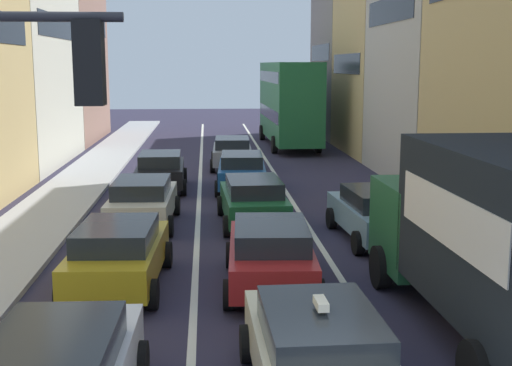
{
  "coord_description": "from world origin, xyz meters",
  "views": [
    {
      "loc": [
        -1.39,
        -7.02,
        4.94
      ],
      "look_at": [
        0.0,
        12.0,
        1.6
      ],
      "focal_mm": 47.62,
      "sensor_mm": 36.0,
      "label": 1
    }
  ],
  "objects": [
    {
      "name": "building_row_right",
      "position": [
        9.9,
        20.39,
        6.3
      ],
      "size": [
        7.2,
        43.9,
        14.04
      ],
      "rotation": [
        0.0,
        0.0,
        -1.57
      ],
      "color": "gray",
      "rests_on": "ground"
    },
    {
      "name": "sedan_centre_lane_second",
      "position": [
        0.0,
        7.54,
        0.8
      ],
      "size": [
        2.24,
        4.39,
        1.49
      ],
      "rotation": [
        0.0,
        0.0,
        1.52
      ],
      "color": "#A51E1E",
      "rests_on": "ground"
    },
    {
      "name": "coupe_centre_lane_fourth",
      "position": [
        -0.02,
        19.51,
        0.8
      ],
      "size": [
        2.22,
        4.38,
        1.49
      ],
      "rotation": [
        0.0,
        0.0,
        1.52
      ],
      "color": "#194C8C",
      "rests_on": "ground"
    },
    {
      "name": "taxi_centre_lane_front",
      "position": [
        0.19,
        2.2,
        0.8
      ],
      "size": [
        2.14,
        4.34,
        1.66
      ],
      "rotation": [
        0.0,
        0.0,
        1.59
      ],
      "color": "beige",
      "rests_on": "ground"
    },
    {
      "name": "removalist_box_truck",
      "position": [
        3.7,
        4.38,
        1.97
      ],
      "size": [
        2.79,
        7.74,
        3.58
      ],
      "rotation": [
        0.0,
        0.0,
        1.59
      ],
      "color": "#1E5933",
      "rests_on": "ground"
    },
    {
      "name": "lane_stripe_right",
      "position": [
        1.7,
        20.0,
        0.01
      ],
      "size": [
        0.16,
        60.0,
        0.01
      ],
      "primitive_type": "cube",
      "color": "silver",
      "rests_on": "ground"
    },
    {
      "name": "bus_mid_queue_primary",
      "position": [
        3.6,
        33.86,
        2.83
      ],
      "size": [
        2.94,
        10.54,
        5.06
      ],
      "rotation": [
        0.0,
        0.0,
        1.59
      ],
      "color": "#1E6033",
      "rests_on": "ground"
    },
    {
      "name": "sedan_left_lane_fourth",
      "position": [
        -3.24,
        19.9,
        0.8
      ],
      "size": [
        2.14,
        4.34,
        1.49
      ],
      "rotation": [
        0.0,
        0.0,
        1.59
      ],
      "color": "black",
      "rests_on": "ground"
    },
    {
      "name": "lane_stripe_left",
      "position": [
        -1.7,
        20.0,
        0.01
      ],
      "size": [
        0.16,
        60.0,
        0.01
      ],
      "primitive_type": "cube",
      "color": "silver",
      "rests_on": "ground"
    },
    {
      "name": "sedan_left_lane_third",
      "position": [
        -3.39,
        13.66,
        0.8
      ],
      "size": [
        2.16,
        4.35,
        1.49
      ],
      "rotation": [
        0.0,
        0.0,
        1.54
      ],
      "color": "beige",
      "rests_on": "ground"
    },
    {
      "name": "sedan_right_lane_behind_truck",
      "position": [
        3.38,
        11.45,
        0.8
      ],
      "size": [
        2.26,
        4.39,
        1.49
      ],
      "rotation": [
        0.0,
        0.0,
        1.63
      ],
      "color": "#759EB7",
      "rests_on": "ground"
    },
    {
      "name": "wagon_left_lane_second",
      "position": [
        -3.39,
        7.77,
        0.8
      ],
      "size": [
        2.22,
        4.38,
        1.49
      ],
      "rotation": [
        0.0,
        0.0,
        1.53
      ],
      "color": "#B29319",
      "rests_on": "ground"
    },
    {
      "name": "sedan_centre_lane_fifth",
      "position": [
        -0.17,
        25.38,
        0.8
      ],
      "size": [
        2.17,
        4.35,
        1.49
      ],
      "rotation": [
        0.0,
        0.0,
        1.54
      ],
      "color": "gray",
      "rests_on": "ground"
    },
    {
      "name": "sidewalk_left",
      "position": [
        -6.7,
        20.0,
        0.07
      ],
      "size": [
        2.6,
        64.0,
        0.14
      ],
      "primitive_type": "cube",
      "color": "#AAAAAA",
      "rests_on": "ground"
    },
    {
      "name": "hatchback_centre_lane_third",
      "position": [
        0.03,
        13.55,
        0.8
      ],
      "size": [
        2.2,
        4.37,
        1.49
      ],
      "rotation": [
        0.0,
        0.0,
        1.61
      ],
      "color": "#19592D",
      "rests_on": "ground"
    }
  ]
}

